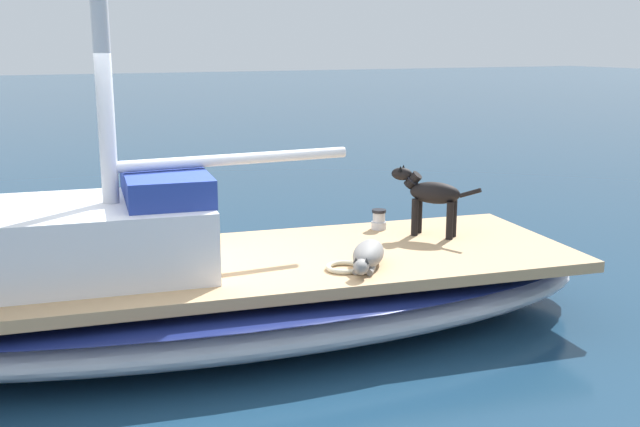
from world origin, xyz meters
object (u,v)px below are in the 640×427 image
Objects in this scene: deck_winch at (379,220)px; coiled_rope at (344,267)px; dog_grey at (368,255)px; dog_black at (430,195)px; sailboat_main at (220,296)px.

deck_winch is 1.53m from coiled_rope.
dog_grey is 1.36m from dog_black.
deck_winch is at bearing 36.45° from dog_black.
coiled_rope is at bearing 139.41° from deck_winch.
sailboat_main is 1.19m from coiled_rope.
sailboat_main is at bearing 52.71° from coiled_rope.
deck_winch is at bearing -76.22° from sailboat_main.
dog_black is 0.65m from deck_winch.
dog_grey is 1.03× the size of dog_black.
deck_winch is at bearing -40.59° from coiled_rope.
sailboat_main is at bearing 103.78° from deck_winch.
dog_grey is 3.81× the size of deck_winch.
dog_black is at bearing -89.64° from sailboat_main.
coiled_rope is (-0.71, 1.33, -0.40)m from dog_black.
dog_black is 1.56m from coiled_rope.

